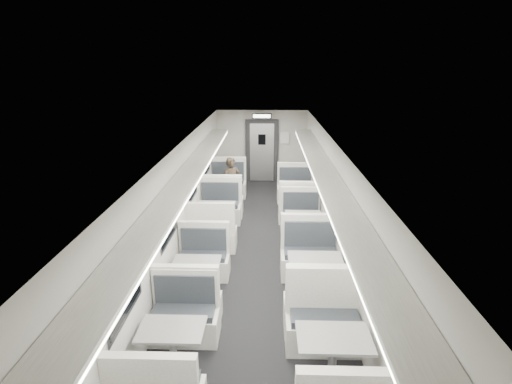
# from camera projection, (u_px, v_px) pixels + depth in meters

# --- Properties ---
(room) EXTENTS (3.24, 12.24, 2.64)m
(room) POSITION_uv_depth(u_px,v_px,m) (257.00, 207.00, 7.73)
(room) COLOR black
(room) RESTS_ON ground
(booth_left_a) EXTENTS (1.08, 2.20, 1.17)m
(booth_left_a) POSITION_uv_depth(u_px,v_px,m) (225.00, 192.00, 11.28)
(booth_left_a) COLOR white
(booth_left_a) RESTS_ON room
(booth_left_b) EXTENTS (1.05, 2.12, 1.13)m
(booth_left_b) POSITION_uv_depth(u_px,v_px,m) (216.00, 219.00, 9.35)
(booth_left_b) COLOR white
(booth_left_b) RESTS_ON room
(booth_left_c) EXTENTS (0.96, 1.95, 1.04)m
(booth_left_c) POSITION_uv_depth(u_px,v_px,m) (197.00, 279.00, 6.83)
(booth_left_c) COLOR white
(booth_left_c) RESTS_ON room
(booth_left_d) EXTENTS (0.99, 2.01, 1.08)m
(booth_left_d) POSITION_uv_depth(u_px,v_px,m) (173.00, 351.00, 5.10)
(booth_left_d) COLOR white
(booth_left_d) RESTS_ON room
(booth_right_a) EXTENTS (1.03, 2.10, 1.12)m
(booth_right_a) POSITION_uv_depth(u_px,v_px,m) (297.00, 198.00, 10.87)
(booth_right_a) COLOR white
(booth_right_a) RESTS_ON room
(booth_right_b) EXTENTS (0.96, 1.94, 1.04)m
(booth_right_b) POSITION_uv_depth(u_px,v_px,m) (303.00, 228.00, 8.93)
(booth_right_b) COLOR white
(booth_right_b) RESTS_ON room
(booth_right_c) EXTENTS (1.09, 2.20, 1.18)m
(booth_right_c) POSITION_uv_depth(u_px,v_px,m) (315.00, 279.00, 6.74)
(booth_right_c) COLOR white
(booth_right_c) RESTS_ON room
(booth_right_d) EXTENTS (1.07, 2.18, 1.16)m
(booth_right_d) POSITION_uv_depth(u_px,v_px,m) (332.00, 362.00, 4.87)
(booth_right_d) COLOR white
(booth_right_d) RESTS_ON room
(passenger) EXTENTS (0.61, 0.52, 1.43)m
(passenger) POSITION_uv_depth(u_px,v_px,m) (232.00, 183.00, 10.99)
(passenger) COLOR black
(passenger) RESTS_ON room
(window_a) EXTENTS (0.02, 1.18, 0.84)m
(window_a) POSITION_uv_depth(u_px,v_px,m) (207.00, 159.00, 10.96)
(window_a) COLOR black
(window_a) RESTS_ON room
(window_b) EXTENTS (0.02, 1.18, 0.84)m
(window_b) POSITION_uv_depth(u_px,v_px,m) (192.00, 182.00, 8.87)
(window_b) COLOR black
(window_b) RESTS_ON room
(window_c) EXTENTS (0.02, 1.18, 0.84)m
(window_c) POSITION_uv_depth(u_px,v_px,m) (169.00, 219.00, 6.78)
(window_c) COLOR black
(window_c) RESTS_ON room
(window_d) EXTENTS (0.02, 1.18, 0.84)m
(window_d) POSITION_uv_depth(u_px,v_px,m) (124.00, 288.00, 4.68)
(window_d) COLOR black
(window_d) RESTS_ON room
(luggage_rack_left) EXTENTS (0.46, 10.40, 0.09)m
(luggage_rack_left) POSITION_uv_depth(u_px,v_px,m) (189.00, 176.00, 7.26)
(luggage_rack_left) COLOR white
(luggage_rack_left) RESTS_ON room
(luggage_rack_right) EXTENTS (0.46, 10.40, 0.09)m
(luggage_rack_right) POSITION_uv_depth(u_px,v_px,m) (326.00, 177.00, 7.19)
(luggage_rack_right) COLOR white
(luggage_rack_right) RESTS_ON room
(vestibule_door) EXTENTS (1.10, 0.13, 2.10)m
(vestibule_door) POSITION_uv_depth(u_px,v_px,m) (262.00, 151.00, 13.42)
(vestibule_door) COLOR black
(vestibule_door) RESTS_ON room
(exit_sign) EXTENTS (0.62, 0.12, 0.16)m
(exit_sign) POSITION_uv_depth(u_px,v_px,m) (262.00, 116.00, 12.58)
(exit_sign) COLOR black
(exit_sign) RESTS_ON room
(wall_notice) EXTENTS (0.32, 0.02, 0.40)m
(wall_notice) POSITION_uv_depth(u_px,v_px,m) (284.00, 138.00, 13.25)
(wall_notice) COLOR silver
(wall_notice) RESTS_ON room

